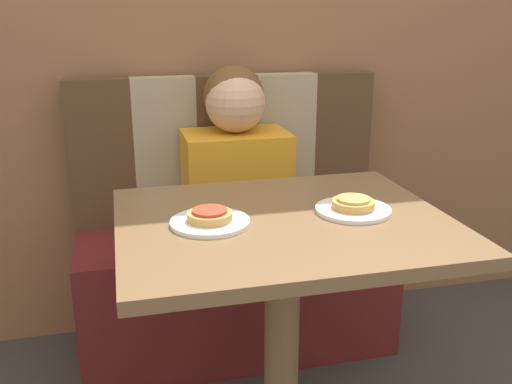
# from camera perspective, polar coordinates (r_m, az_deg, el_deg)

# --- Properties ---
(wall_back) EXTENTS (7.00, 0.05, 2.60)m
(wall_back) POSITION_cam_1_polar(r_m,az_deg,el_deg) (2.32, -3.68, 17.49)
(wall_back) COLOR brown
(wall_back) RESTS_ON ground_plane
(booth_seat) EXTENTS (1.20, 0.46, 0.50)m
(booth_seat) POSITION_cam_1_polar(r_m,az_deg,el_deg) (2.30, -1.88, -9.72)
(booth_seat) COLOR #5B1919
(booth_seat) RESTS_ON ground_plane
(booth_backrest) EXTENTS (1.20, 0.08, 0.57)m
(booth_backrest) POSITION_cam_1_polar(r_m,az_deg,el_deg) (2.28, -2.99, 4.43)
(booth_backrest) COLOR #4C331E
(booth_backrest) RESTS_ON booth_seat
(dining_table) EXTENTS (0.89, 0.74, 0.78)m
(dining_table) POSITION_cam_1_polar(r_m,az_deg,el_deg) (1.58, 2.71, -6.45)
(dining_table) COLOR brown
(dining_table) RESTS_ON ground_plane
(person) EXTENTS (0.38, 0.27, 0.62)m
(person) POSITION_cam_1_polar(r_m,az_deg,el_deg) (2.11, -2.06, 3.79)
(person) COLOR orange
(person) RESTS_ON booth_seat
(plate_left) EXTENTS (0.21, 0.21, 0.01)m
(plate_left) POSITION_cam_1_polar(r_m,az_deg,el_deg) (1.49, -4.60, -3.08)
(plate_left) COLOR white
(plate_left) RESTS_ON dining_table
(plate_right) EXTENTS (0.21, 0.21, 0.01)m
(plate_right) POSITION_cam_1_polar(r_m,az_deg,el_deg) (1.60, 9.72, -1.81)
(plate_right) COLOR white
(plate_right) RESTS_ON dining_table
(pizza_left) EXTENTS (0.12, 0.12, 0.03)m
(pizza_left) POSITION_cam_1_polar(r_m,az_deg,el_deg) (1.48, -4.62, -2.37)
(pizza_left) COLOR #C68E47
(pizza_left) RESTS_ON plate_left
(pizza_right) EXTENTS (0.12, 0.12, 0.03)m
(pizza_right) POSITION_cam_1_polar(r_m,az_deg,el_deg) (1.59, 9.75, -1.15)
(pizza_right) COLOR #C68E47
(pizza_right) RESTS_ON plate_right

